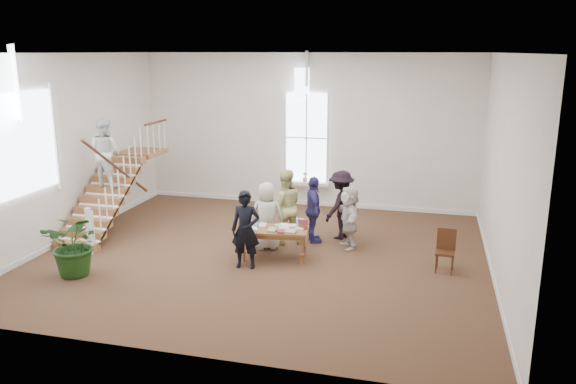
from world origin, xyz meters
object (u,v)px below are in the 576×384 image
(library_table, at_px, (275,232))
(elderly_woman, at_px, (267,216))
(police_officer, at_px, (246,230))
(woman_cluster_b, at_px, (341,205))
(floor_plant, at_px, (76,244))
(person_yellow, at_px, (285,207))
(woman_cluster_c, at_px, (349,217))
(side_chair, at_px, (446,248))
(woman_cluster_a, at_px, (313,210))

(library_table, height_order, elderly_woman, elderly_woman)
(police_officer, height_order, woman_cluster_b, woman_cluster_b)
(floor_plant, bearing_deg, police_officer, 21.59)
(person_yellow, relative_size, woman_cluster_c, 1.21)
(library_table, distance_m, elderly_woman, 0.72)
(person_yellow, height_order, woman_cluster_b, person_yellow)
(library_table, distance_m, woman_cluster_c, 1.89)
(woman_cluster_b, distance_m, floor_plant, 6.17)
(police_officer, relative_size, woman_cluster_c, 1.12)
(woman_cluster_b, bearing_deg, side_chair, 81.90)
(woman_cluster_b, bearing_deg, woman_cluster_a, -29.16)
(side_chair, bearing_deg, library_table, -171.67)
(elderly_woman, distance_m, person_yellow, 0.59)
(library_table, height_order, person_yellow, person_yellow)
(person_yellow, relative_size, woman_cluster_b, 1.06)
(police_officer, relative_size, person_yellow, 0.93)
(person_yellow, xyz_separation_m, woman_cluster_a, (0.66, 0.24, -0.10))
(person_yellow, height_order, woman_cluster_a, person_yellow)
(library_table, xyz_separation_m, elderly_woman, (-0.36, 0.60, 0.17))
(library_table, bearing_deg, side_chair, -3.85)
(person_yellow, height_order, side_chair, person_yellow)
(floor_plant, relative_size, side_chair, 1.49)
(person_yellow, distance_m, side_chair, 3.87)
(woman_cluster_c, distance_m, side_chair, 2.39)
(elderly_woman, xyz_separation_m, side_chair, (4.05, -0.37, -0.30))
(woman_cluster_a, xyz_separation_m, side_chair, (3.09, -1.11, -0.31))
(floor_plant, bearing_deg, library_table, 27.54)
(person_yellow, distance_m, floor_plant, 4.76)
(elderly_woman, bearing_deg, library_table, 106.32)
(elderly_woman, relative_size, person_yellow, 0.88)
(woman_cluster_a, distance_m, side_chair, 3.30)
(elderly_woman, distance_m, floor_plant, 4.21)
(elderly_woman, bearing_deg, woman_cluster_a, -156.62)
(woman_cluster_a, height_order, side_chair, woman_cluster_a)
(library_table, distance_m, woman_cluster_a, 1.48)
(elderly_woman, xyz_separation_m, person_yellow, (0.30, 0.50, 0.11))
(police_officer, distance_m, woman_cluster_a, 2.25)
(elderly_woman, distance_m, woman_cluster_c, 1.93)
(side_chair, bearing_deg, person_yellow, 171.66)
(side_chair, bearing_deg, woman_cluster_a, 165.03)
(woman_cluster_a, bearing_deg, library_table, 133.71)
(elderly_woman, bearing_deg, person_yellow, -135.19)
(woman_cluster_a, height_order, woman_cluster_b, woman_cluster_b)
(side_chair, bearing_deg, police_officer, -163.29)
(elderly_woman, height_order, floor_plant, elderly_woman)
(police_officer, relative_size, elderly_woman, 1.06)
(police_officer, bearing_deg, person_yellow, 70.86)
(floor_plant, bearing_deg, woman_cluster_a, 37.21)
(elderly_woman, height_order, woman_cluster_b, woman_cluster_b)
(side_chair, bearing_deg, woman_cluster_b, 152.73)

